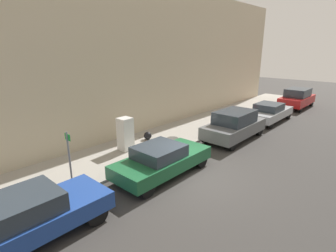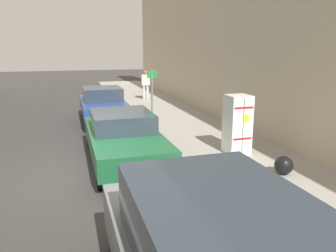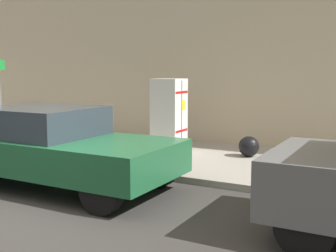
{
  "view_description": "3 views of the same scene",
  "coord_description": "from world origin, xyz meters",
  "px_view_note": "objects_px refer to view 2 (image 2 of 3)",
  "views": [
    {
      "loc": [
        5.92,
        -8.11,
        5.24
      ],
      "look_at": [
        -2.66,
        1.36,
        1.41
      ],
      "focal_mm": 28.0,
      "sensor_mm": 36.0,
      "label": 1
    },
    {
      "loc": [
        0.28,
        8.11,
        3.14
      ],
      "look_at": [
        -2.1,
        0.31,
        1.18
      ],
      "focal_mm": 35.0,
      "sensor_mm": 36.0,
      "label": 2
    },
    {
      "loc": [
        4.26,
        4.55,
        2.0
      ],
      "look_at": [
        -2.73,
        0.74,
        0.95
      ],
      "focal_mm": 45.0,
      "sensor_mm": 36.0,
      "label": 3
    }
  ],
  "objects_px": {
    "discarded_refrigerator": "(237,124)",
    "parked_sedan_green": "(123,136)",
    "parked_hatchback_blue": "(103,104)",
    "pedestrian_walking_far": "(146,83)",
    "trash_bag": "(284,165)",
    "street_sign_post": "(152,95)"
  },
  "relations": [
    {
      "from": "discarded_refrigerator",
      "to": "parked_hatchback_blue",
      "type": "height_order",
      "value": "discarded_refrigerator"
    },
    {
      "from": "trash_bag",
      "to": "pedestrian_walking_far",
      "type": "distance_m",
      "value": 12.54
    },
    {
      "from": "trash_bag",
      "to": "parked_hatchback_blue",
      "type": "bearing_deg",
      "value": -65.65
    },
    {
      "from": "trash_bag",
      "to": "parked_sedan_green",
      "type": "relative_size",
      "value": 0.1
    },
    {
      "from": "discarded_refrigerator",
      "to": "parked_sedan_green",
      "type": "distance_m",
      "value": 3.28
    },
    {
      "from": "parked_sedan_green",
      "to": "parked_hatchback_blue",
      "type": "bearing_deg",
      "value": -90.0
    },
    {
      "from": "discarded_refrigerator",
      "to": "trash_bag",
      "type": "relative_size",
      "value": 3.75
    },
    {
      "from": "pedestrian_walking_far",
      "to": "parked_sedan_green",
      "type": "xyz_separation_m",
      "value": [
        2.98,
        10.02,
        -0.4
      ]
    },
    {
      "from": "trash_bag",
      "to": "pedestrian_walking_far",
      "type": "height_order",
      "value": "pedestrian_walking_far"
    },
    {
      "from": "pedestrian_walking_far",
      "to": "parked_hatchback_blue",
      "type": "xyz_separation_m",
      "value": [
        2.98,
        4.76,
        -0.36
      ]
    },
    {
      "from": "discarded_refrigerator",
      "to": "parked_hatchback_blue",
      "type": "distance_m",
      "value": 6.71
    },
    {
      "from": "trash_bag",
      "to": "parked_hatchback_blue",
      "type": "height_order",
      "value": "parked_hatchback_blue"
    },
    {
      "from": "discarded_refrigerator",
      "to": "pedestrian_walking_far",
      "type": "bearing_deg",
      "value": -88.76
    },
    {
      "from": "street_sign_post",
      "to": "parked_sedan_green",
      "type": "relative_size",
      "value": 0.49
    },
    {
      "from": "discarded_refrigerator",
      "to": "street_sign_post",
      "type": "relative_size",
      "value": 0.77
    },
    {
      "from": "parked_hatchback_blue",
      "to": "discarded_refrigerator",
      "type": "bearing_deg",
      "value": 118.58
    },
    {
      "from": "discarded_refrigerator",
      "to": "street_sign_post",
      "type": "bearing_deg",
      "value": -68.06
    },
    {
      "from": "discarded_refrigerator",
      "to": "parked_sedan_green",
      "type": "relative_size",
      "value": 0.38
    },
    {
      "from": "discarded_refrigerator",
      "to": "pedestrian_walking_far",
      "type": "relative_size",
      "value": 1.0
    },
    {
      "from": "discarded_refrigerator",
      "to": "pedestrian_walking_far",
      "type": "distance_m",
      "value": 10.66
    },
    {
      "from": "parked_hatchback_blue",
      "to": "parked_sedan_green",
      "type": "height_order",
      "value": "parked_hatchback_blue"
    },
    {
      "from": "street_sign_post",
      "to": "discarded_refrigerator",
      "type": "bearing_deg",
      "value": 111.94
    }
  ]
}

